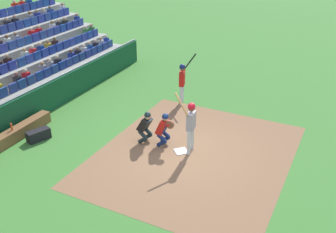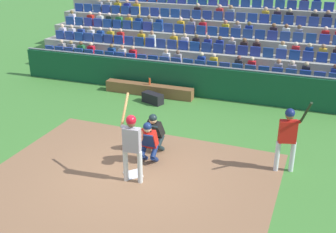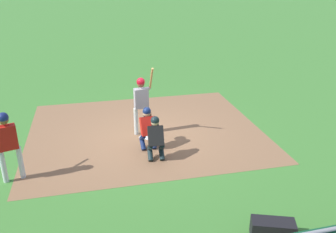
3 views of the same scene
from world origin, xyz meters
The scene contains 11 objects.
ground_plane centered at (0.00, 0.00, 0.00)m, with size 160.00×160.00×0.00m, color #418033.
infield_dirt_patch centered at (0.00, 0.50, 0.00)m, with size 7.47×6.28×0.01m, color #8C6445.
home_plate_marker centered at (0.00, 0.00, 0.02)m, with size 0.44×0.44×0.02m, color white.
batter_at_plate centered at (-0.13, 0.28, 1.18)m, with size 0.58×0.63×2.28m.
catcher_crouching centered at (-0.14, -0.74, 0.72)m, with size 0.47×0.72×1.29m.
home_plate_umpire centered at (-0.06, -1.43, 0.69)m, with size 0.50×0.53×1.26m.
dugout_wall centered at (0.00, -6.42, 0.63)m, with size 16.05×0.24×1.31m.
dugout_bench centered at (1.97, -5.87, 0.22)m, with size 3.67×0.40×0.44m, color brown.
water_bottle_on_bench centered at (1.94, -5.88, 0.58)m, with size 0.07×0.07×0.27m, color #E25124.
equipment_duffel_bag centered at (1.49, -5.09, 0.20)m, with size 0.84×0.36×0.40m, color black.
on_deck_batter centered at (-3.77, -1.61, 1.14)m, with size 0.80×0.62×2.22m.
Camera 1 is at (10.78, 4.60, 7.21)m, focal length 41.69 mm.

